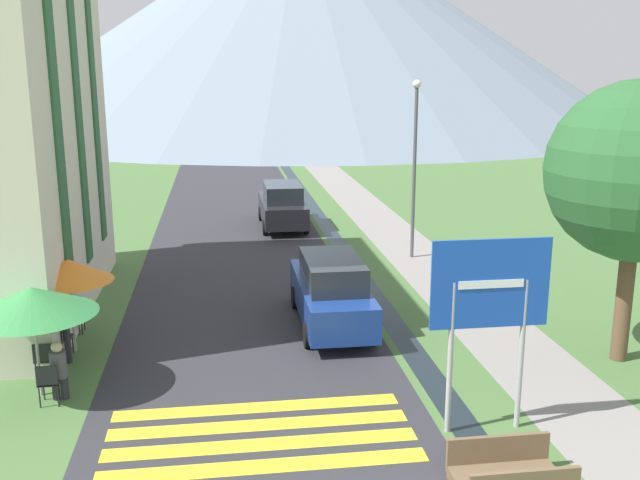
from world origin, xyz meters
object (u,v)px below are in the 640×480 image
person_seated_near (59,367)px  person_standing_terrace (61,318)px  footbridge (510,477)px  cafe_chair_nearest (49,381)px  tree_by_path (637,172)px  cafe_umbrella_front_green (32,301)px  cafe_umbrella_middle_orange (69,270)px  road_sign (489,302)px  cafe_chair_near_right (44,358)px  cafe_chair_far_right (72,314)px  cafe_chair_middle (62,336)px  parked_car_far (282,205)px  parked_car_near (331,291)px  cafe_chair_far_left (74,314)px  streetlamp (415,156)px

person_seated_near → person_standing_terrace: (-0.29, 1.83, 0.37)m
footbridge → cafe_chair_nearest: cafe_chair_nearest is taller
person_standing_terrace → tree_by_path: bearing=-7.1°
cafe_umbrella_front_green → cafe_umbrella_middle_orange: bearing=84.0°
footbridge → person_seated_near: 8.63m
footbridge → road_sign: bearing=81.8°
cafe_chair_near_right → person_seated_near: size_ratio=0.71×
footbridge → tree_by_path: size_ratio=0.28×
cafe_chair_far_right → cafe_chair_middle: bearing=-94.8°
parked_car_far → cafe_chair_nearest: bearing=-111.1°
footbridge → person_standing_terrace: 9.91m
cafe_umbrella_middle_orange → person_standing_terrace: size_ratio=1.23×
cafe_umbrella_middle_orange → person_seated_near: size_ratio=1.82×
parked_car_near → cafe_chair_far_left: size_ratio=5.36×
cafe_chair_far_left → streetlamp: size_ratio=0.14×
cafe_chair_near_right → cafe_chair_far_left: (0.09, 2.71, 0.00)m
person_seated_near → tree_by_path: tree_by_path is taller
footbridge → tree_by_path: bearing=45.6°
road_sign → cafe_chair_near_right: size_ratio=4.16×
cafe_umbrella_front_green → person_seated_near: size_ratio=2.05×
cafe_umbrella_front_green → person_standing_terrace: size_ratio=1.38×
road_sign → parked_car_near: 6.15m
parked_car_near → cafe_umbrella_middle_orange: (-6.10, -0.82, 1.02)m
person_seated_near → cafe_chair_middle: bearing=100.3°
parked_car_near → cafe_umbrella_middle_orange: 6.24m
parked_car_near → parked_car_far: bearing=90.9°
cafe_chair_middle → cafe_chair_far_left: bearing=73.2°
road_sign → cafe_umbrella_front_green: bearing=162.7°
parked_car_near → parked_car_far: size_ratio=1.01×
parked_car_far → cafe_umbrella_middle_orange: cafe_umbrella_middle_orange is taller
cafe_chair_far_right → tree_by_path: 13.37m
parked_car_near → person_standing_terrace: parked_car_near is taller
cafe_umbrella_middle_orange → cafe_chair_nearest: bearing=-89.1°
road_sign → parked_car_far: road_sign is taller
road_sign → cafe_umbrella_middle_orange: bearing=148.8°
cafe_chair_middle → streetlamp: size_ratio=0.14×
parked_car_near → tree_by_path: 7.52m
cafe_chair_far_right → cafe_chair_far_left: bearing=-3.4°
cafe_chair_far_right → cafe_umbrella_front_green: bearing=-96.9°
parked_car_far → cafe_chair_nearest: 16.32m
streetlamp → cafe_umbrella_middle_orange: bearing=-144.4°
cafe_umbrella_front_green → streetlamp: (10.14, 9.35, 1.52)m
cafe_chair_far_left → cafe_umbrella_front_green: 3.70m
cafe_chair_middle → streetlamp: bearing=19.5°
cafe_umbrella_middle_orange → streetlamp: 12.27m
cafe_umbrella_front_green → parked_car_near: bearing=26.0°
person_seated_near → cafe_chair_far_right: bearing=97.1°
parked_car_far → tree_by_path: tree_by_path is taller
road_sign → streetlamp: size_ratio=0.59×
parked_car_near → person_seated_near: 6.79m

